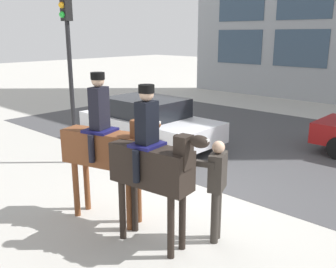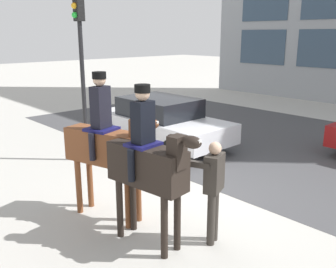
{
  "view_description": "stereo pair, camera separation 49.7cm",
  "coord_description": "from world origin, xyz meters",
  "px_view_note": "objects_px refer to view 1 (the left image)",
  "views": [
    {
      "loc": [
        4.5,
        -5.75,
        3.29
      ],
      "look_at": [
        0.28,
        -1.14,
        1.62
      ],
      "focal_mm": 40.0,
      "sensor_mm": 36.0,
      "label": 1
    },
    {
      "loc": [
        4.86,
        -5.4,
        3.29
      ],
      "look_at": [
        0.28,
        -1.14,
        1.62
      ],
      "focal_mm": 40.0,
      "sensor_mm": 36.0,
      "label": 2
    }
  ],
  "objects_px": {
    "mounted_horse_lead": "(106,146)",
    "mounted_horse_companion": "(152,163)",
    "pedestrian_bystander": "(216,183)",
    "traffic_light": "(69,52)",
    "street_car_near_lane": "(149,121)"
  },
  "relations": [
    {
      "from": "mounted_horse_companion",
      "to": "traffic_light",
      "type": "xyz_separation_m",
      "value": [
        -4.33,
        1.46,
        1.5
      ]
    },
    {
      "from": "pedestrian_bystander",
      "to": "mounted_horse_lead",
      "type": "bearing_deg",
      "value": -0.19
    },
    {
      "from": "traffic_light",
      "to": "mounted_horse_companion",
      "type": "bearing_deg",
      "value": -18.6
    },
    {
      "from": "street_car_near_lane",
      "to": "traffic_light",
      "type": "relative_size",
      "value": 1.04
    },
    {
      "from": "street_car_near_lane",
      "to": "mounted_horse_lead",
      "type": "bearing_deg",
      "value": -53.45
    },
    {
      "from": "mounted_horse_companion",
      "to": "street_car_near_lane",
      "type": "height_order",
      "value": "mounted_horse_companion"
    },
    {
      "from": "traffic_light",
      "to": "mounted_horse_lead",
      "type": "bearing_deg",
      "value": -24.11
    },
    {
      "from": "mounted_horse_lead",
      "to": "traffic_light",
      "type": "distance_m",
      "value": 3.73
    },
    {
      "from": "mounted_horse_lead",
      "to": "mounted_horse_companion",
      "type": "relative_size",
      "value": 1.04
    },
    {
      "from": "mounted_horse_companion",
      "to": "traffic_light",
      "type": "bearing_deg",
      "value": 154.7
    },
    {
      "from": "mounted_horse_companion",
      "to": "traffic_light",
      "type": "relative_size",
      "value": 0.6
    },
    {
      "from": "pedestrian_bystander",
      "to": "mounted_horse_companion",
      "type": "bearing_deg",
      "value": 27.91
    },
    {
      "from": "street_car_near_lane",
      "to": "traffic_light",
      "type": "height_order",
      "value": "traffic_light"
    },
    {
      "from": "mounted_horse_lead",
      "to": "mounted_horse_companion",
      "type": "bearing_deg",
      "value": -18.79
    },
    {
      "from": "mounted_horse_companion",
      "to": "traffic_light",
      "type": "height_order",
      "value": "traffic_light"
    }
  ]
}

